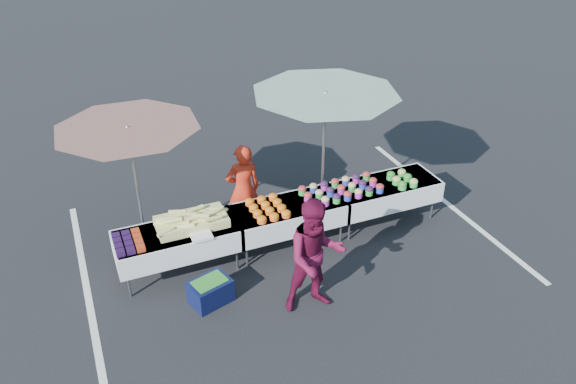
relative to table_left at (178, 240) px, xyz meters
name	(u,v)px	position (x,y,z in m)	size (l,w,h in m)	color
ground	(288,243)	(1.80, 0.00, -0.58)	(80.00, 80.00, 0.00)	black
stripe_left	(88,294)	(-1.40, 0.00, -0.58)	(0.10, 5.00, 0.00)	silver
stripe_right	(447,203)	(5.00, 0.00, -0.58)	(0.10, 5.00, 0.00)	silver
table_left	(178,240)	(0.00, 0.00, 0.00)	(1.86, 0.81, 0.75)	white
table_center	(288,214)	(1.80, 0.00, 0.00)	(1.86, 0.81, 0.75)	white
table_right	(385,191)	(3.60, 0.00, 0.00)	(1.86, 0.81, 0.75)	white
berry_punnets	(128,242)	(-0.71, -0.06, 0.21)	(0.40, 0.54, 0.08)	black
corn_pile	(191,221)	(0.25, 0.04, 0.26)	(1.16, 0.57, 0.26)	#D2D16B
plastic_bags	(201,236)	(0.30, -0.30, 0.19)	(0.30, 0.25, 0.05)	white
carrot_bowls	(268,208)	(1.45, -0.01, 0.22)	(0.55, 0.69, 0.11)	#E35A19
potato_cups	(341,189)	(2.75, 0.00, 0.25)	(1.34, 0.58, 0.16)	#273CB7
bean_baskets	(402,179)	(3.86, -0.10, 0.24)	(0.36, 0.50, 0.15)	green
vendor	(243,189)	(1.28, 0.67, 0.22)	(0.58, 0.38, 1.60)	red
customer	(315,256)	(1.57, -1.50, 0.29)	(0.85, 0.66, 1.74)	#5C0D2C
umbrella_left	(129,138)	(-0.38, 0.80, 1.40)	(2.74, 2.74, 2.19)	black
umbrella_right	(325,105)	(2.60, 0.40, 1.60)	(2.58, 2.58, 2.41)	black
storage_bin	(210,291)	(0.23, -0.85, -0.39)	(0.66, 0.56, 0.37)	#0B1138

